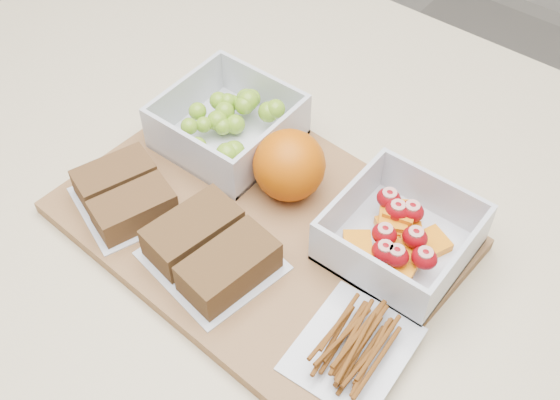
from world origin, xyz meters
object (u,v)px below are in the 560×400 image
at_px(grape_container, 231,123).
at_px(orange, 289,165).
at_px(fruit_container, 400,236).
at_px(sandwich_bag_left, 124,194).
at_px(cutting_board, 259,226).
at_px(sandwich_bag_center, 211,250).
at_px(pretzel_bag, 354,343).

bearing_deg(grape_container, orange, -12.26).
height_order(fruit_container, sandwich_bag_left, fruit_container).
height_order(cutting_board, sandwich_bag_left, sandwich_bag_left).
bearing_deg(fruit_container, grape_container, 175.48).
bearing_deg(cutting_board, orange, 95.69).
relative_size(cutting_board, sandwich_bag_left, 2.97).
bearing_deg(sandwich_bag_left, sandwich_bag_center, -0.05).
relative_size(orange, pretzel_bag, 0.64).
distance_m(sandwich_bag_center, pretzel_bag, 0.18).
bearing_deg(pretzel_bag, orange, 144.03).
xyz_separation_m(cutting_board, orange, (-0.00, 0.06, 0.05)).
relative_size(orange, sandwich_bag_center, 0.55).
height_order(grape_container, sandwich_bag_left, grape_container).
distance_m(orange, pretzel_bag, 0.22).
height_order(grape_container, sandwich_bag_center, grape_container).
relative_size(grape_container, orange, 1.75).
bearing_deg(fruit_container, sandwich_bag_left, -154.12).
height_order(grape_container, pretzel_bag, grape_container).
distance_m(cutting_board, sandwich_bag_left, 0.15).
xyz_separation_m(grape_container, orange, (0.11, -0.02, 0.02)).
bearing_deg(sandwich_bag_center, sandwich_bag_left, 179.95).
relative_size(cutting_board, fruit_container, 3.04).
bearing_deg(orange, pretzel_bag, -35.97).
xyz_separation_m(grape_container, sandwich_bag_center, (0.10, -0.15, -0.01)).
bearing_deg(fruit_container, pretzel_bag, -77.16).
bearing_deg(sandwich_bag_center, cutting_board, 86.34).
xyz_separation_m(sandwich_bag_left, sandwich_bag_center, (0.13, -0.00, 0.00)).
bearing_deg(orange, fruit_container, 1.33).
height_order(cutting_board, fruit_container, fruit_container).
height_order(grape_container, orange, orange).
bearing_deg(grape_container, sandwich_bag_center, -55.85).
bearing_deg(sandwich_bag_center, pretzel_bag, 1.51).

